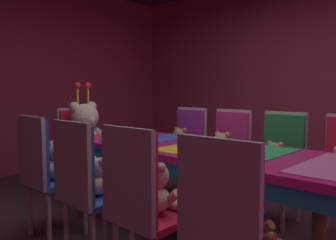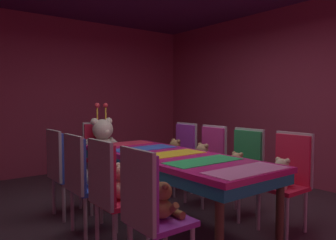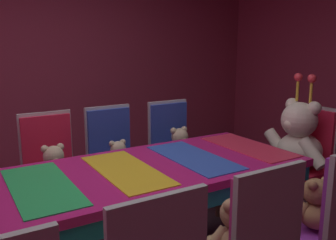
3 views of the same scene
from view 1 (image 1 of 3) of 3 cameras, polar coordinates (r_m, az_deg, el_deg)
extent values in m
plane|color=#3F2D38|center=(2.91, 4.87, -18.94)|extent=(7.90, 7.90, 0.00)
cube|color=#99334C|center=(5.29, -23.51, 6.91)|extent=(5.20, 0.12, 2.80)
cube|color=#99334C|center=(4.98, 24.10, 7.04)|extent=(0.12, 6.40, 2.80)
cube|color=#C61E72|center=(2.70, 4.98, -4.94)|extent=(0.90, 2.39, 0.05)
cube|color=teal|center=(2.72, 4.97, -6.50)|extent=(0.88, 2.34, 0.10)
cylinder|color=#4C3826|center=(3.77, -4.38, -7.85)|extent=(0.07, 0.07, 0.69)
cylinder|color=#4C3826|center=(3.32, -14.33, -9.75)|extent=(0.07, 0.07, 0.69)
cube|color=pink|center=(2.23, 26.08, -6.81)|extent=(0.77, 0.32, 0.01)
cube|color=green|center=(2.42, 14.49, -5.56)|extent=(0.77, 0.32, 0.01)
cube|color=yellow|center=(2.70, 4.99, -4.36)|extent=(0.77, 0.32, 0.01)
cube|color=blue|center=(3.04, -2.56, -3.31)|extent=(0.77, 0.32, 0.01)
cube|color=#E52D4C|center=(3.42, -8.50, -2.45)|extent=(0.77, 0.32, 0.01)
cube|color=purple|center=(1.48, 8.58, -13.48)|extent=(0.05, 0.38, 0.50)
cube|color=#B2B2B7|center=(1.47, 8.09, -13.70)|extent=(0.03, 0.41, 0.55)
ellipsoid|color=brown|center=(1.69, 12.17, -17.56)|extent=(0.17, 0.17, 0.14)
sphere|color=brown|center=(1.65, 12.52, -13.44)|extent=(0.14, 0.14, 0.14)
sphere|color=#99663C|center=(1.70, 13.35, -13.36)|extent=(0.05, 0.05, 0.05)
sphere|color=brown|center=(1.65, 10.72, -11.57)|extent=(0.05, 0.05, 0.05)
sphere|color=brown|center=(1.60, 13.89, -12.15)|extent=(0.05, 0.05, 0.05)
cylinder|color=brown|center=(1.75, 10.31, -16.18)|extent=(0.05, 0.12, 0.11)
cylinder|color=brown|center=(1.67, 15.46, -17.34)|extent=(0.05, 0.12, 0.11)
cylinder|color=brown|center=(1.81, 12.77, -17.49)|extent=(0.06, 0.13, 0.06)
cylinder|color=brown|center=(1.77, 15.42, -18.08)|extent=(0.06, 0.13, 0.06)
cube|color=red|center=(2.07, -2.34, -15.90)|extent=(0.40, 0.40, 0.04)
cube|color=red|center=(1.88, -6.36, -9.52)|extent=(0.05, 0.38, 0.50)
cube|color=#B2B2B7|center=(1.86, -6.87, -9.63)|extent=(0.03, 0.41, 0.55)
cylinder|color=#B2B2B7|center=(2.37, -2.25, -19.16)|extent=(0.04, 0.04, 0.42)
ellipsoid|color=beige|center=(2.04, -2.35, -13.14)|extent=(0.19, 0.19, 0.15)
sphere|color=beige|center=(2.01, -2.01, -9.27)|extent=(0.15, 0.15, 0.15)
sphere|color=#FDDCAD|center=(2.05, -0.95, -9.33)|extent=(0.06, 0.06, 0.06)
sphere|color=beige|center=(2.03, -3.52, -7.49)|extent=(0.06, 0.06, 0.06)
sphere|color=beige|center=(1.95, -1.17, -8.00)|extent=(0.06, 0.06, 0.06)
cylinder|color=beige|center=(2.13, -3.42, -11.95)|extent=(0.05, 0.14, 0.13)
cylinder|color=beige|center=(2.00, 0.47, -13.06)|extent=(0.05, 0.14, 0.13)
cylinder|color=beige|center=(2.17, -0.88, -13.43)|extent=(0.07, 0.14, 0.07)
cylinder|color=beige|center=(2.11, 1.17, -14.02)|extent=(0.07, 0.14, 0.07)
cube|color=#2D47B2|center=(2.45, -11.57, -12.66)|extent=(0.40, 0.40, 0.04)
cube|color=#2D47B2|center=(2.29, -15.39, -7.02)|extent=(0.05, 0.38, 0.50)
cube|color=#B2B2B7|center=(2.28, -15.86, -7.09)|extent=(0.03, 0.41, 0.55)
cylinder|color=#B2B2B7|center=(2.74, -10.64, -15.84)|extent=(0.04, 0.04, 0.42)
cylinder|color=#B2B2B7|center=(2.51, -6.11, -17.81)|extent=(0.04, 0.04, 0.42)
cylinder|color=#B2B2B7|center=(2.58, -16.67, -17.32)|extent=(0.04, 0.04, 0.42)
ellipsoid|color=beige|center=(2.43, -11.61, -10.57)|extent=(0.17, 0.17, 0.13)
sphere|color=beige|center=(2.41, -11.37, -7.77)|extent=(0.13, 0.13, 0.13)
sphere|color=#FDDCAD|center=(2.44, -10.49, -7.85)|extent=(0.05, 0.05, 0.05)
sphere|color=beige|center=(2.43, -12.35, -6.48)|extent=(0.05, 0.05, 0.05)
sphere|color=beige|center=(2.35, -10.97, -6.84)|extent=(0.05, 0.05, 0.05)
cylinder|color=beige|center=(2.51, -12.07, -9.76)|extent=(0.05, 0.12, 0.11)
cylinder|color=beige|center=(2.38, -9.76, -10.53)|extent=(0.05, 0.12, 0.11)
cylinder|color=beige|center=(2.53, -10.14, -10.93)|extent=(0.06, 0.12, 0.06)
cylinder|color=beige|center=(2.47, -8.90, -11.35)|extent=(0.06, 0.12, 0.06)
cube|color=#2D47B2|center=(2.95, -18.13, -9.79)|extent=(0.40, 0.40, 0.04)
cube|color=#2D47B2|center=(2.82, -21.50, -4.97)|extent=(0.05, 0.38, 0.50)
cube|color=#B2B2B7|center=(2.81, -21.90, -5.01)|extent=(0.03, 0.41, 0.55)
cylinder|color=#B2B2B7|center=(3.23, -16.85, -12.75)|extent=(0.04, 0.04, 0.42)
cylinder|color=#B2B2B7|center=(2.97, -13.67, -14.26)|extent=(0.04, 0.04, 0.42)
cylinder|color=#B2B2B7|center=(3.09, -22.16, -13.70)|extent=(0.04, 0.04, 0.42)
cylinder|color=#B2B2B7|center=(2.82, -19.34, -15.46)|extent=(0.04, 0.04, 0.42)
ellipsoid|color=beige|center=(2.93, -18.18, -7.80)|extent=(0.19, 0.19, 0.15)
sphere|color=beige|center=(2.91, -17.96, -5.10)|extent=(0.15, 0.15, 0.15)
sphere|color=#FDDCAD|center=(2.94, -17.05, -5.21)|extent=(0.06, 0.06, 0.06)
sphere|color=beige|center=(2.94, -18.82, -3.87)|extent=(0.06, 0.06, 0.06)
sphere|color=beige|center=(2.84, -17.73, -4.14)|extent=(0.06, 0.06, 0.06)
cylinder|color=beige|center=(3.03, -18.40, -7.10)|extent=(0.05, 0.14, 0.13)
cylinder|color=beige|center=(2.86, -16.56, -7.74)|extent=(0.05, 0.14, 0.13)
cylinder|color=beige|center=(3.04, -16.52, -8.29)|extent=(0.07, 0.14, 0.07)
cylinder|color=beige|center=(2.96, -15.52, -8.64)|extent=(0.07, 0.14, 0.07)
cylinder|color=#B2B2B7|center=(3.29, 25.13, -12.67)|extent=(0.04, 0.04, 0.42)
cylinder|color=#B2B2B7|center=(3.00, 23.15, -14.30)|extent=(0.04, 0.04, 0.42)
cylinder|color=beige|center=(3.00, 25.50, -7.61)|extent=(0.05, 0.12, 0.12)
cylinder|color=beige|center=(2.93, 25.76, -9.15)|extent=(0.06, 0.13, 0.06)
cube|color=#268C4C|center=(3.21, 17.37, -8.58)|extent=(0.40, 0.40, 0.04)
cube|color=#268C4C|center=(3.32, 18.86, -3.43)|extent=(0.05, 0.38, 0.50)
cube|color=#B2B2B7|center=(3.34, 19.01, -3.39)|extent=(0.03, 0.41, 0.55)
cylinder|color=#B2B2B7|center=(3.48, 16.04, -11.42)|extent=(0.04, 0.04, 0.42)
cylinder|color=#B2B2B7|center=(3.35, 21.01, -12.19)|extent=(0.04, 0.04, 0.42)
cylinder|color=#B2B2B7|center=(3.21, 13.35, -12.76)|extent=(0.04, 0.04, 0.42)
cylinder|color=#B2B2B7|center=(3.07, 18.68, -13.70)|extent=(0.04, 0.04, 0.42)
ellipsoid|color=tan|center=(3.19, 17.42, -6.93)|extent=(0.17, 0.17, 0.13)
sphere|color=tan|center=(3.16, 17.36, -4.82)|extent=(0.13, 0.13, 0.13)
sphere|color=tan|center=(3.12, 16.98, -5.12)|extent=(0.05, 0.05, 0.05)
sphere|color=tan|center=(3.14, 18.33, -3.96)|extent=(0.05, 0.05, 0.05)
sphere|color=tan|center=(3.19, 16.68, -3.80)|extent=(0.05, 0.05, 0.05)
cylinder|color=tan|center=(3.13, 18.54, -6.97)|extent=(0.05, 0.12, 0.11)
cylinder|color=tan|center=(3.20, 15.79, -6.63)|extent=(0.05, 0.12, 0.11)
cylinder|color=tan|center=(3.09, 17.25, -8.19)|extent=(0.06, 0.13, 0.06)
cylinder|color=tan|center=(3.13, 15.77, -8.00)|extent=(0.06, 0.13, 0.06)
cube|color=#CC338C|center=(3.49, 9.02, -7.36)|extent=(0.40, 0.40, 0.04)
cube|color=#CC338C|center=(3.59, 10.70, -2.66)|extent=(0.05, 0.38, 0.50)
cube|color=#B2B2B7|center=(3.61, 10.89, -2.63)|extent=(0.03, 0.41, 0.55)
cylinder|color=#B2B2B7|center=(3.76, 8.33, -10.07)|extent=(0.04, 0.04, 0.42)
cylinder|color=#B2B2B7|center=(3.59, 12.59, -10.84)|extent=(0.04, 0.04, 0.42)
cylinder|color=#B2B2B7|center=(3.51, 5.27, -11.12)|extent=(0.04, 0.04, 0.42)
cylinder|color=#B2B2B7|center=(3.33, 9.71, -12.05)|extent=(0.04, 0.04, 0.42)
ellipsoid|color=tan|center=(3.47, 9.05, -5.66)|extent=(0.19, 0.19, 0.15)
sphere|color=tan|center=(3.43, 8.92, -3.41)|extent=(0.15, 0.15, 0.15)
sphere|color=tan|center=(3.39, 8.41, -3.71)|extent=(0.06, 0.06, 0.06)
sphere|color=tan|center=(3.40, 9.90, -2.50)|extent=(0.06, 0.06, 0.06)
sphere|color=tan|center=(3.47, 8.30, -2.35)|extent=(0.06, 0.06, 0.06)
cylinder|color=tan|center=(3.38, 10.03, -5.68)|extent=(0.05, 0.14, 0.13)
cylinder|color=tan|center=(3.49, 7.37, -5.32)|extent=(0.05, 0.14, 0.13)
cylinder|color=tan|center=(3.35, 8.54, -6.95)|extent=(0.07, 0.14, 0.07)
cylinder|color=tan|center=(3.40, 7.12, -6.73)|extent=(0.07, 0.14, 0.07)
cube|color=purple|center=(3.86, 2.10, -6.12)|extent=(0.40, 0.40, 0.04)
cube|color=purple|center=(3.95, 3.83, -1.90)|extent=(0.05, 0.38, 0.50)
cube|color=#B2B2B7|center=(3.97, 4.03, -1.87)|extent=(0.03, 0.41, 0.55)
cylinder|color=#B2B2B7|center=(4.13, 1.88, -8.66)|extent=(0.04, 0.04, 0.42)
cylinder|color=#B2B2B7|center=(3.93, 5.43, -9.37)|extent=(0.04, 0.04, 0.42)
cylinder|color=#B2B2B7|center=(3.90, -1.28, -9.46)|extent=(0.04, 0.04, 0.42)
cylinder|color=#B2B2B7|center=(3.69, 2.32, -10.30)|extent=(0.04, 0.04, 0.42)
ellipsoid|color=#9E7247|center=(3.84, 2.10, -4.59)|extent=(0.19, 0.19, 0.15)
sphere|color=#9E7247|center=(3.81, 1.94, -2.58)|extent=(0.15, 0.15, 0.15)
sphere|color=tan|center=(3.77, 1.42, -2.83)|extent=(0.06, 0.06, 0.06)
sphere|color=#9E7247|center=(3.77, 2.77, -1.76)|extent=(0.06, 0.06, 0.06)
sphere|color=#9E7247|center=(3.85, 1.47, -1.63)|extent=(0.06, 0.06, 0.06)
cylinder|color=#9E7247|center=(3.74, 2.81, -4.60)|extent=(0.05, 0.14, 0.13)
cylinder|color=#9E7247|center=(3.87, 0.65, -4.28)|extent=(0.05, 0.14, 0.13)
cylinder|color=#9E7247|center=(3.72, 1.42, -5.69)|extent=(0.07, 0.14, 0.07)
cylinder|color=#9E7247|center=(3.79, 0.28, -5.50)|extent=(0.07, 0.14, 0.07)
cube|color=red|center=(3.95, -13.86, -6.00)|extent=(0.40, 0.40, 0.04)
cube|color=red|center=(4.06, -15.32, -1.88)|extent=(0.38, 0.05, 0.50)
cube|color=#B2B2B7|center=(4.08, -15.48, -1.86)|extent=(0.41, 0.03, 0.55)
cylinder|color=#B2B2B7|center=(4.21, -13.14, -8.50)|extent=(0.04, 0.04, 0.42)
cylinder|color=#B2B2B7|center=(3.96, -10.54, -9.33)|extent=(0.04, 0.04, 0.42)
cylinder|color=#B2B2B7|center=(4.05, -16.96, -9.13)|extent=(0.04, 0.04, 0.42)
cylinder|color=#B2B2B7|center=(3.78, -14.52, -10.07)|extent=(0.04, 0.04, 0.42)
ellipsoid|color=silver|center=(3.92, -13.92, -3.37)|extent=(0.37, 0.37, 0.30)
sphere|color=silver|center=(3.86, -13.73, 0.50)|extent=(0.30, 0.30, 0.30)
sphere|color=white|center=(3.78, -12.89, 0.09)|extent=(0.11, 0.11, 0.11)
sphere|color=silver|center=(3.94, -12.67, 2.23)|extent=(0.11, 0.11, 0.11)
sphere|color=silver|center=(3.82, -15.43, 2.10)|extent=(0.11, 0.11, 0.11)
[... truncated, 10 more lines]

